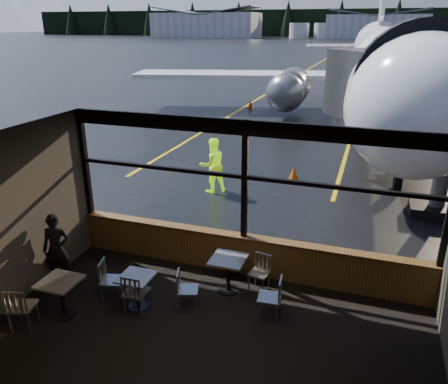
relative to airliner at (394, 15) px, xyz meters
The scene contains 29 objects.
ground_plane 100.71m from the airliner, 91.63° to the left, with size 520.00×520.00×0.00m, color black.
carpet_floor 23.40m from the airliner, 97.24° to the right, with size 8.00×6.00×0.01m, color black.
ceiling 22.79m from the airliner, 97.24° to the right, with size 8.00×6.00×0.04m, color #38332D.
window_sill 20.42m from the airliner, 98.34° to the right, with size 8.00×0.28×0.90m, color brown.
window_header 19.85m from the airliner, 98.34° to the right, with size 8.00×0.18×0.30m, color black.
mullion_left 20.96m from the airliner, 109.25° to the right, with size 0.12×0.12×2.60m, color black.
mullion_centre 20.03m from the airliner, 98.34° to the right, with size 0.12×0.12×2.60m, color black.
window_transom 20.01m from the airliner, 98.34° to the right, with size 8.00×0.10×0.08m, color black.
airliner is the anchor object (origin of this frame).
jet_bridge 14.43m from the airliner, 86.97° to the right, with size 8.85×10.82×4.72m, color #27272A, non-canonical shape.
cafe_table_near 21.22m from the airliner, 98.27° to the right, with size 0.71×0.71×0.78m, color gray, non-canonical shape.
cafe_table_mid 22.55m from the airliner, 101.81° to the right, with size 0.64×0.64×0.70m, color #ADA79F, non-canonical shape.
cafe_table_left 23.49m from the airliner, 104.45° to the right, with size 0.71×0.71×0.78m, color gray, non-canonical shape.
chair_near_e 21.68m from the airliner, 95.25° to the right, with size 0.49×0.49×0.89m, color #B5B0A3, non-canonical shape.
chair_near_w 22.10m from the airliner, 99.42° to the right, with size 0.46×0.46×0.84m, color #B8B3A6, non-canonical shape.
chair_near_n 20.93m from the airliner, 96.63° to the right, with size 0.44×0.44×0.81m, color #A9A599, non-canonical shape.
chair_mid_s 22.68m from the airliner, 101.48° to the right, with size 0.50×0.50×0.91m, color #B9B4A7, non-canonical shape.
chair_mid_w 22.60m from the airliner, 103.32° to the right, with size 0.49×0.49×0.90m, color #B9B4A7, non-canonical shape.
chair_left_s 24.09m from the airliner, 105.14° to the right, with size 0.50×0.50×0.92m, color beige, non-canonical shape.
passenger 22.68m from the airliner, 107.25° to the right, with size 0.58×0.38×1.58m, color black.
ground_crew 16.49m from the airliner, 109.73° to the right, with size 0.89×0.69×1.83m, color #BFF219.
cone_nose 14.24m from the airliner, 102.95° to the right, with size 0.35×0.35×0.48m, color #DC6406.
cone_wing 10.03m from the airliner, behind, with size 0.39×0.39×0.54m, color #E34407.
hangar_left 176.27m from the airliner, 114.41° to the left, with size 45.00×18.00×11.00m, color silver, non-canonical shape.
hangar_mid 165.53m from the airliner, 90.99° to the left, with size 38.00×15.00×10.00m, color silver, non-canonical shape.
fuel_tank_a 165.82m from the airliner, 101.43° to the left, with size 8.00×8.00×6.00m, color silver.
fuel_tank_b 164.13m from the airliner, 98.01° to the left, with size 8.00×8.00×6.00m, color silver.
fuel_tank_c 163.04m from the airliner, 94.52° to the left, with size 8.00×8.00×6.00m, color silver.
treeline 190.53m from the airliner, 90.86° to the left, with size 360.00×3.00×12.00m, color black.
Camera 1 is at (2.38, -8.32, 5.28)m, focal length 35.00 mm.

